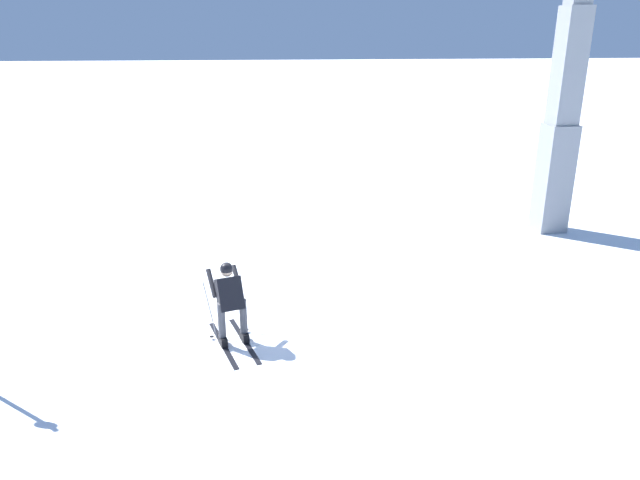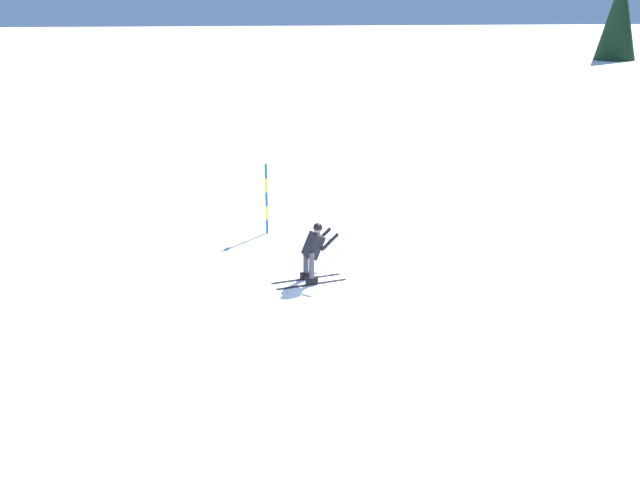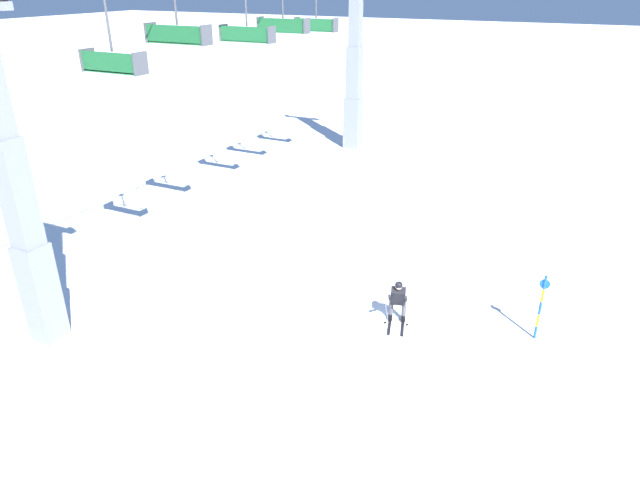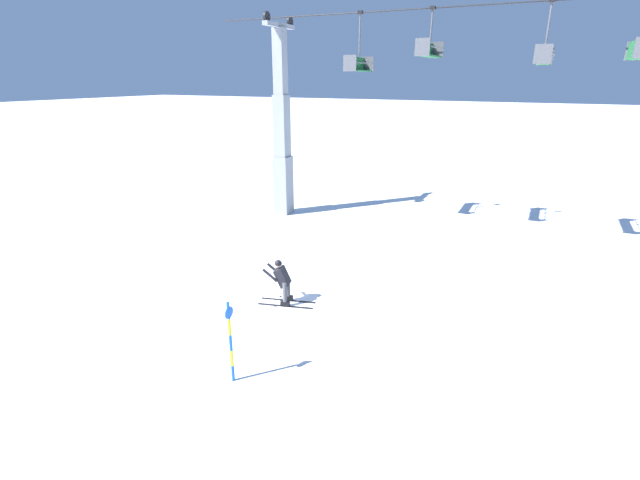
# 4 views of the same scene
# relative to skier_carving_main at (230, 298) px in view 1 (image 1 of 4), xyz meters

# --- Properties ---
(ground_plane) EXTENTS (260.00, 260.00, 0.00)m
(ground_plane) POSITION_rel_skier_carving_main_xyz_m (-1.07, -0.02, -0.80)
(ground_plane) COLOR white
(skier_carving_main) EXTENTS (1.80, 0.97, 1.53)m
(skier_carving_main) POSITION_rel_skier_carving_main_xyz_m (0.00, 0.00, 0.00)
(skier_carving_main) COLOR black
(skier_carving_main) RESTS_ON ground_plane
(lift_tower_near) EXTENTS (0.76, 2.44, 9.25)m
(lift_tower_near) POSITION_rel_skier_carving_main_xyz_m (-5.05, 8.64, 3.03)
(lift_tower_near) COLOR gray
(lift_tower_near) RESTS_ON ground_plane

